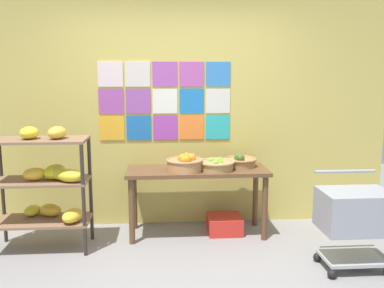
{
  "coord_description": "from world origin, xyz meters",
  "views": [
    {
      "loc": [
        -0.17,
        -3.15,
        1.72
      ],
      "look_at": [
        0.14,
        0.98,
        1.04
      ],
      "focal_mm": 39.26,
      "sensor_mm": 36.0,
      "label": 1
    }
  ],
  "objects_px": {
    "banana_shelf_unit": "(48,180)",
    "display_table": "(197,178)",
    "fruit_basket_back_left": "(185,163)",
    "fruit_basket_right": "(240,161)",
    "shopping_cart": "(355,214)",
    "fruit_basket_left": "(216,165)",
    "produce_crate_under_table": "(224,224)"
  },
  "relations": [
    {
      "from": "fruit_basket_right",
      "to": "shopping_cart",
      "type": "bearing_deg",
      "value": -50.99
    },
    {
      "from": "fruit_basket_right",
      "to": "shopping_cart",
      "type": "distance_m",
      "value": 1.35
    },
    {
      "from": "display_table",
      "to": "fruit_basket_back_left",
      "type": "distance_m",
      "value": 0.25
    },
    {
      "from": "fruit_basket_back_left",
      "to": "shopping_cart",
      "type": "distance_m",
      "value": 1.7
    },
    {
      "from": "fruit_basket_right",
      "to": "produce_crate_under_table",
      "type": "height_order",
      "value": "fruit_basket_right"
    },
    {
      "from": "banana_shelf_unit",
      "to": "fruit_basket_back_left",
      "type": "distance_m",
      "value": 1.38
    },
    {
      "from": "fruit_basket_back_left",
      "to": "shopping_cart",
      "type": "bearing_deg",
      "value": -30.07
    },
    {
      "from": "shopping_cart",
      "to": "fruit_basket_back_left",
      "type": "bearing_deg",
      "value": 162.21
    },
    {
      "from": "produce_crate_under_table",
      "to": "shopping_cart",
      "type": "relative_size",
      "value": 0.43
    },
    {
      "from": "banana_shelf_unit",
      "to": "fruit_basket_left",
      "type": "xyz_separation_m",
      "value": [
        1.69,
        0.2,
        0.08
      ]
    },
    {
      "from": "fruit_basket_left",
      "to": "produce_crate_under_table",
      "type": "distance_m",
      "value": 0.71
    },
    {
      "from": "shopping_cart",
      "to": "fruit_basket_left",
      "type": "bearing_deg",
      "value": 154.39
    },
    {
      "from": "fruit_basket_left",
      "to": "shopping_cart",
      "type": "bearing_deg",
      "value": -37.89
    },
    {
      "from": "produce_crate_under_table",
      "to": "shopping_cart",
      "type": "xyz_separation_m",
      "value": [
        1.01,
        -0.95,
        0.41
      ]
    },
    {
      "from": "shopping_cart",
      "to": "display_table",
      "type": "bearing_deg",
      "value": 156.73
    },
    {
      "from": "fruit_basket_right",
      "to": "produce_crate_under_table",
      "type": "distance_m",
      "value": 0.72
    },
    {
      "from": "banana_shelf_unit",
      "to": "display_table",
      "type": "xyz_separation_m",
      "value": [
        1.5,
        0.27,
        -0.08
      ]
    },
    {
      "from": "display_table",
      "to": "fruit_basket_right",
      "type": "height_order",
      "value": "fruit_basket_right"
    },
    {
      "from": "display_table",
      "to": "fruit_basket_left",
      "type": "height_order",
      "value": "fruit_basket_left"
    },
    {
      "from": "produce_crate_under_table",
      "to": "shopping_cart",
      "type": "height_order",
      "value": "shopping_cart"
    },
    {
      "from": "fruit_basket_right",
      "to": "display_table",
      "type": "bearing_deg",
      "value": -169.73
    },
    {
      "from": "banana_shelf_unit",
      "to": "display_table",
      "type": "bearing_deg",
      "value": 10.28
    },
    {
      "from": "fruit_basket_back_left",
      "to": "produce_crate_under_table",
      "type": "height_order",
      "value": "fruit_basket_back_left"
    },
    {
      "from": "banana_shelf_unit",
      "to": "shopping_cart",
      "type": "xyz_separation_m",
      "value": [
        2.81,
        -0.67,
        -0.19
      ]
    },
    {
      "from": "display_table",
      "to": "fruit_basket_back_left",
      "type": "height_order",
      "value": "fruit_basket_back_left"
    },
    {
      "from": "fruit_basket_right",
      "to": "banana_shelf_unit",
      "type": "bearing_deg",
      "value": -169.72
    },
    {
      "from": "banana_shelf_unit",
      "to": "fruit_basket_back_left",
      "type": "relative_size",
      "value": 3.21
    },
    {
      "from": "fruit_basket_left",
      "to": "produce_crate_under_table",
      "type": "bearing_deg",
      "value": 39.02
    },
    {
      "from": "display_table",
      "to": "fruit_basket_left",
      "type": "xyz_separation_m",
      "value": [
        0.2,
        -0.07,
        0.16
      ]
    },
    {
      "from": "banana_shelf_unit",
      "to": "shopping_cart",
      "type": "height_order",
      "value": "banana_shelf_unit"
    },
    {
      "from": "fruit_basket_left",
      "to": "produce_crate_under_table",
      "type": "relative_size",
      "value": 1.04
    },
    {
      "from": "banana_shelf_unit",
      "to": "display_table",
      "type": "relative_size",
      "value": 0.82
    }
  ]
}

